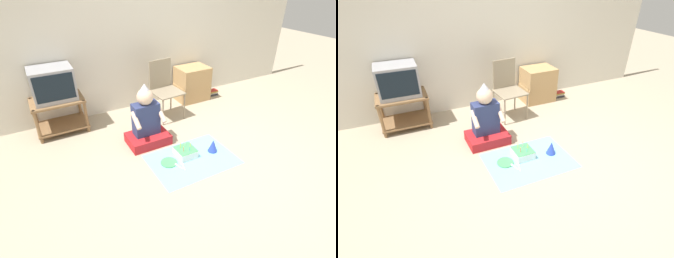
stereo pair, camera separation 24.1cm
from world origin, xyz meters
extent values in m
plane|color=tan|center=(0.00, 0.00, 0.00)|extent=(16.00, 16.00, 0.00)
cube|color=beige|center=(0.00, 2.10, 1.27)|extent=(6.40, 0.06, 2.55)
cube|color=olive|center=(-1.55, 1.81, 0.50)|extent=(0.73, 0.52, 0.03)
cube|color=olive|center=(-1.55, 1.81, 0.09)|extent=(0.73, 0.52, 0.02)
cylinder|color=olive|center=(-1.88, 1.59, 0.26)|extent=(0.04, 0.04, 0.51)
cylinder|color=olive|center=(-1.22, 1.59, 0.26)|extent=(0.04, 0.04, 0.51)
cylinder|color=olive|center=(-1.88, 2.04, 0.26)|extent=(0.04, 0.04, 0.51)
cylinder|color=olive|center=(-1.22, 2.04, 0.26)|extent=(0.04, 0.04, 0.51)
cube|color=#99999E|center=(-1.55, 1.83, 0.75)|extent=(0.57, 0.43, 0.46)
cube|color=black|center=(-1.55, 1.61, 0.76)|extent=(0.51, 0.01, 0.36)
cube|color=gray|center=(0.05, 1.42, 0.44)|extent=(0.48, 0.46, 0.02)
cube|color=gray|center=(0.03, 1.62, 0.68)|extent=(0.39, 0.05, 0.47)
cylinder|color=gray|center=(-0.14, 1.20, 0.22)|extent=(0.02, 0.02, 0.44)
cylinder|color=gray|center=(0.27, 1.24, 0.22)|extent=(0.02, 0.02, 0.44)
cylinder|color=gray|center=(-0.17, 1.59, 0.22)|extent=(0.02, 0.02, 0.44)
cylinder|color=gray|center=(0.23, 1.63, 0.22)|extent=(0.02, 0.02, 0.44)
cube|color=tan|center=(0.79, 1.82, 0.15)|extent=(0.58, 0.43, 0.30)
cube|color=tan|center=(0.79, 1.82, 0.46)|extent=(0.56, 0.44, 0.32)
cube|color=#333338|center=(1.25, 1.78, 0.01)|extent=(0.19, 0.14, 0.03)
cube|color=beige|center=(1.25, 1.78, 0.04)|extent=(0.18, 0.10, 0.03)
cube|color=#A88933|center=(1.26, 1.78, 0.07)|extent=(0.19, 0.11, 0.03)
cube|color=#B72D28|center=(1.26, 1.78, 0.09)|extent=(0.16, 0.12, 0.02)
cube|color=red|center=(-0.55, 0.88, 0.07)|extent=(0.57, 0.41, 0.14)
cube|color=navy|center=(-0.55, 0.92, 0.37)|extent=(0.35, 0.19, 0.46)
sphere|color=beige|center=(-0.55, 0.92, 0.70)|extent=(0.22, 0.22, 0.22)
cone|color=silver|center=(-0.55, 0.92, 0.83)|extent=(0.12, 0.12, 0.09)
cylinder|color=beige|center=(-0.74, 0.81, 0.44)|extent=(0.06, 0.24, 0.20)
cylinder|color=beige|center=(-0.37, 0.81, 0.44)|extent=(0.06, 0.24, 0.20)
cube|color=#7FC6E0|center=(-0.22, 0.25, 0.00)|extent=(1.10, 0.77, 0.01)
cube|color=white|center=(-0.25, 0.36, 0.06)|extent=(0.25, 0.25, 0.10)
cube|color=#4CB266|center=(-0.25, 0.36, 0.11)|extent=(0.24, 0.24, 0.01)
cylinder|color=yellow|center=(-0.18, 0.36, 0.14)|extent=(0.01, 0.01, 0.07)
sphere|color=#FFCC4C|center=(-0.18, 0.36, 0.19)|extent=(0.01, 0.01, 0.01)
cylinder|color=#E58CCC|center=(-0.22, 0.42, 0.14)|extent=(0.01, 0.01, 0.07)
sphere|color=#FFCC4C|center=(-0.22, 0.42, 0.19)|extent=(0.01, 0.01, 0.01)
cylinder|color=yellow|center=(-0.30, 0.41, 0.14)|extent=(0.01, 0.01, 0.07)
sphere|color=#FFCC4C|center=(-0.30, 0.41, 0.19)|extent=(0.01, 0.01, 0.01)
cylinder|color=#EA4C4C|center=(-0.31, 0.32, 0.14)|extent=(0.01, 0.01, 0.07)
sphere|color=#FFCC4C|center=(-0.31, 0.32, 0.19)|extent=(0.01, 0.01, 0.01)
cylinder|color=#4C7FE5|center=(-0.23, 0.30, 0.14)|extent=(0.01, 0.01, 0.07)
sphere|color=#FFCC4C|center=(-0.23, 0.30, 0.19)|extent=(0.01, 0.01, 0.01)
cone|color=blue|center=(0.12, 0.27, 0.09)|extent=(0.13, 0.13, 0.18)
cylinder|color=#4CB266|center=(-0.52, 0.33, 0.01)|extent=(0.21, 0.21, 0.01)
ellipsoid|color=white|center=(-0.46, 0.25, 0.01)|extent=(0.04, 0.05, 0.01)
cube|color=white|center=(-0.44, 0.18, 0.01)|extent=(0.04, 0.10, 0.01)
ellipsoid|color=white|center=(-0.38, 0.22, 0.01)|extent=(0.04, 0.05, 0.01)
cube|color=white|center=(-0.40, 0.15, 0.01)|extent=(0.04, 0.10, 0.01)
camera|label=1|loc=(-1.78, -1.96, 2.12)|focal=28.00mm
camera|label=2|loc=(-1.57, -2.07, 2.12)|focal=28.00mm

